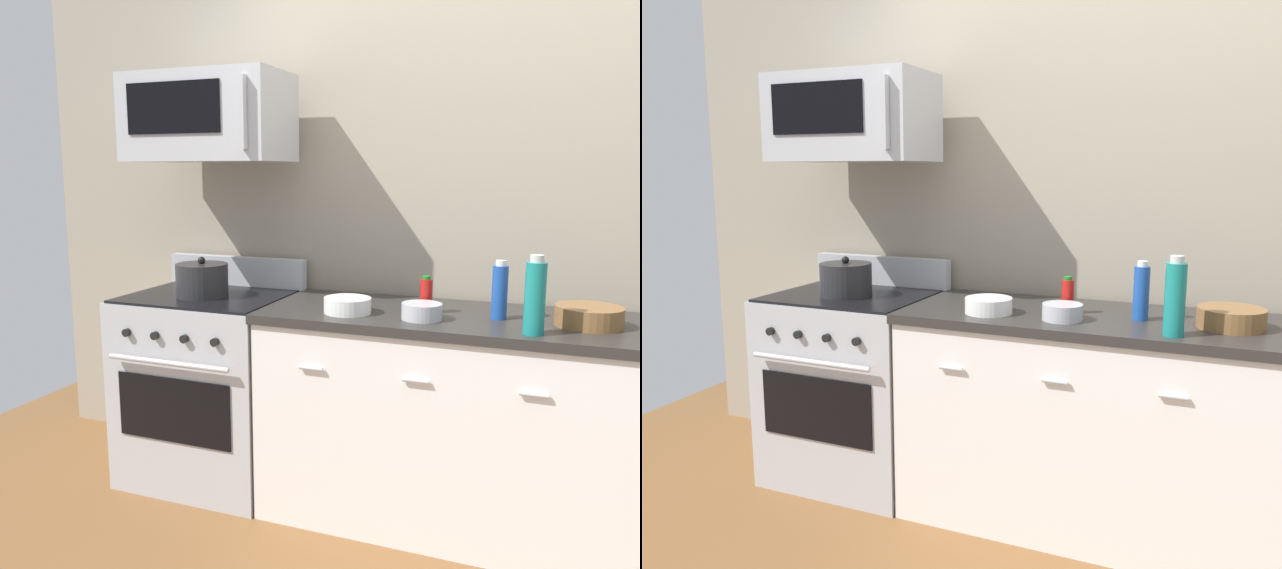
{
  "view_description": "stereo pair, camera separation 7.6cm",
  "coord_description": "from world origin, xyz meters",
  "views": [
    {
      "loc": [
        0.32,
        -2.66,
        1.51
      ],
      "look_at": [
        -0.71,
        -0.05,
        1.02
      ],
      "focal_mm": 36.51,
      "sensor_mm": 36.0,
      "label": 1
    },
    {
      "loc": [
        0.39,
        -2.63,
        1.51
      ],
      "look_at": [
        -0.71,
        -0.05,
        1.02
      ],
      "focal_mm": 36.51,
      "sensor_mm": 36.0,
      "label": 2
    }
  ],
  "objects": [
    {
      "name": "counter_unit",
      "position": [
        0.0,
        -0.0,
        0.46
      ],
      "size": [
        1.87,
        0.66,
        0.92
      ],
      "color": "white",
      "rests_on": "ground_plane"
    },
    {
      "name": "range_oven",
      "position": [
        -1.31,
        0.0,
        0.47
      ],
      "size": [
        0.76,
        0.69,
        1.07
      ],
      "color": "#B7BABF",
      "rests_on": "ground_plane"
    },
    {
      "name": "bottle_sparkling_teal",
      "position": [
        0.19,
        -0.23,
        1.06
      ],
      "size": [
        0.08,
        0.08,
        0.29
      ],
      "color": "#197F7A",
      "rests_on": "countertop_slab"
    },
    {
      "name": "microwave",
      "position": [
        -1.31,
        0.05,
        1.75
      ],
      "size": [
        0.74,
        0.44,
        0.4
      ],
      "color": "#B7BABF"
    },
    {
      "name": "back_wall",
      "position": [
        0.0,
        0.41,
        1.35
      ],
      "size": [
        4.96,
        0.1,
        2.7
      ],
      "primitive_type": "cube",
      "color": "#9E937F",
      "rests_on": "ground_plane"
    },
    {
      "name": "bottle_hot_sauce_red",
      "position": [
        -0.25,
        -0.01,
        0.99
      ],
      "size": [
        0.05,
        0.05,
        0.16
      ],
      "color": "#B21914",
      "rests_on": "countertop_slab"
    },
    {
      "name": "bottle_soda_blue",
      "position": [
        0.05,
        -0.02,
        1.03
      ],
      "size": [
        0.06,
        0.06,
        0.24
      ],
      "color": "#1E4CA5",
      "rests_on": "countertop_slab"
    },
    {
      "name": "bowl_wooden_salad",
      "position": [
        0.38,
        -0.02,
        0.96
      ],
      "size": [
        0.25,
        0.25,
        0.08
      ],
      "color": "brown",
      "rests_on": "countertop_slab"
    },
    {
      "name": "bowl_white_ceramic",
      "position": [
        -0.56,
        -0.13,
        0.96
      ],
      "size": [
        0.2,
        0.2,
        0.07
      ],
      "color": "white",
      "rests_on": "countertop_slab"
    },
    {
      "name": "ground_plane",
      "position": [
        0.0,
        0.0,
        0.0
      ],
      "size": [
        5.95,
        5.95,
        0.0
      ],
      "primitive_type": "plane",
      "color": "brown"
    },
    {
      "name": "bowl_steel_prep",
      "position": [
        -0.24,
        -0.14,
        0.95
      ],
      "size": [
        0.16,
        0.16,
        0.07
      ],
      "color": "#B2B5BA",
      "rests_on": "countertop_slab"
    },
    {
      "name": "stockpot",
      "position": [
        -1.31,
        -0.05,
        1.0
      ],
      "size": [
        0.25,
        0.25,
        0.19
      ],
      "color": "#262628",
      "rests_on": "range_oven"
    }
  ]
}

